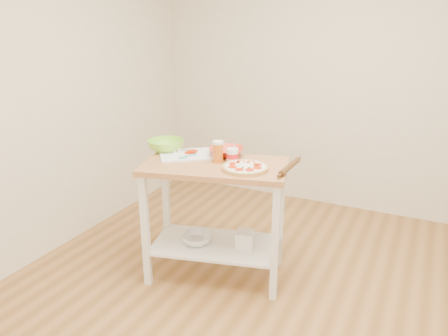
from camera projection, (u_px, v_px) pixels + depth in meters
room_shell at (269, 125)px, 2.30m from camera, size 4.04×4.54×2.74m
prep_island at (215, 197)px, 3.20m from camera, size 1.13×0.79×0.90m
pizza at (245, 167)px, 2.99m from camera, size 0.32×0.32×0.05m
cutting_board at (186, 154)px, 3.30m from camera, size 0.50×0.48×0.04m
spatula at (187, 156)px, 3.23m from camera, size 0.09×0.15×0.01m
knife at (168, 150)px, 3.39m from camera, size 0.26×0.12×0.01m
orange_bowl at (226, 152)px, 3.28m from camera, size 0.34×0.34×0.06m
green_bowl at (166, 145)px, 3.40m from camera, size 0.39×0.39×0.09m
beer_pint at (218, 152)px, 3.12m from camera, size 0.08×0.08×0.16m
yogurt_tub at (232, 155)px, 3.13m from camera, size 0.09×0.09×0.18m
rolling_pin at (290, 167)px, 2.99m from camera, size 0.05×0.34×0.04m
shelf_glass_bowl at (197, 239)px, 3.31m from camera, size 0.28×0.28×0.07m
shelf_bin at (245, 239)px, 3.25m from camera, size 0.15×0.15×0.13m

